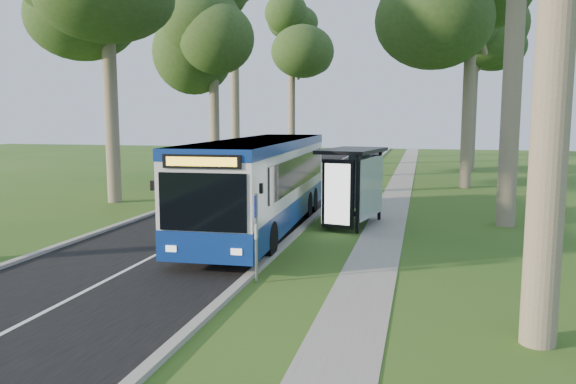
# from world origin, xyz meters

# --- Properties ---
(ground) EXTENTS (120.00, 120.00, 0.00)m
(ground) POSITION_xyz_m (0.00, 0.00, 0.00)
(ground) COLOR #2B561B
(ground) RESTS_ON ground
(road) EXTENTS (7.00, 100.00, 0.02)m
(road) POSITION_xyz_m (-3.50, 10.00, 0.01)
(road) COLOR black
(road) RESTS_ON ground
(kerb_east) EXTENTS (0.25, 100.00, 0.12)m
(kerb_east) POSITION_xyz_m (0.00, 10.00, 0.06)
(kerb_east) COLOR #9E9B93
(kerb_east) RESTS_ON ground
(kerb_west) EXTENTS (0.25, 100.00, 0.12)m
(kerb_west) POSITION_xyz_m (-7.00, 10.00, 0.06)
(kerb_west) COLOR #9E9B93
(kerb_west) RESTS_ON ground
(centre_line) EXTENTS (0.12, 100.00, 0.00)m
(centre_line) POSITION_xyz_m (-3.50, 10.00, 0.02)
(centre_line) COLOR white
(centre_line) RESTS_ON road
(footpath) EXTENTS (1.50, 100.00, 0.02)m
(footpath) POSITION_xyz_m (3.00, 10.00, 0.01)
(footpath) COLOR gray
(footpath) RESTS_ON ground
(bus) EXTENTS (3.15, 12.81, 3.37)m
(bus) POSITION_xyz_m (-1.41, 2.93, 1.75)
(bus) COLOR silver
(bus) RESTS_ON ground
(bus_stop_sign) EXTENTS (0.10, 0.32, 2.30)m
(bus_stop_sign) POSITION_xyz_m (0.30, -3.50, 1.45)
(bus_stop_sign) COLOR gray
(bus_stop_sign) RESTS_ON ground
(bus_shelter) EXTENTS (2.51, 3.77, 2.98)m
(bus_shelter) POSITION_xyz_m (1.83, 4.29, 2.11)
(bus_shelter) COLOR black
(bus_shelter) RESTS_ON ground
(litter_bin) EXTENTS (0.55, 0.55, 0.96)m
(litter_bin) POSITION_xyz_m (0.92, 4.16, 0.49)
(litter_bin) COLOR black
(litter_bin) RESTS_ON ground
(car_white) EXTENTS (2.01, 4.63, 1.56)m
(car_white) POSITION_xyz_m (-8.37, 24.69, 0.78)
(car_white) COLOR silver
(car_white) RESTS_ON ground
(car_silver) EXTENTS (1.73, 4.86, 1.60)m
(car_silver) POSITION_xyz_m (-8.43, 32.52, 0.80)
(car_silver) COLOR #9C9EA4
(car_silver) RESTS_ON ground
(tree_west_c) EXTENTS (5.20, 5.20, 12.85)m
(tree_west_c) POSITION_xyz_m (-9.00, 18.00, 9.53)
(tree_west_c) COLOR #7A6B56
(tree_west_c) RESTS_ON ground
(tree_west_d) EXTENTS (5.20, 5.20, 17.88)m
(tree_west_d) POSITION_xyz_m (-11.00, 28.00, 13.22)
(tree_west_d) COLOR #7A6B56
(tree_west_d) RESTS_ON ground
(tree_west_e) EXTENTS (5.20, 5.20, 15.18)m
(tree_west_e) POSITION_xyz_m (-8.50, 38.00, 11.24)
(tree_west_e) COLOR #7A6B56
(tree_west_e) RESTS_ON ground
(tree_east_d) EXTENTS (5.20, 5.20, 13.85)m
(tree_east_d) POSITION_xyz_m (8.00, 30.00, 10.27)
(tree_east_d) COLOR #7A6B56
(tree_east_d) RESTS_ON ground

